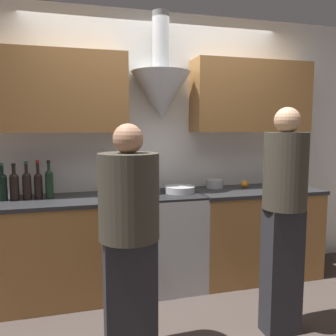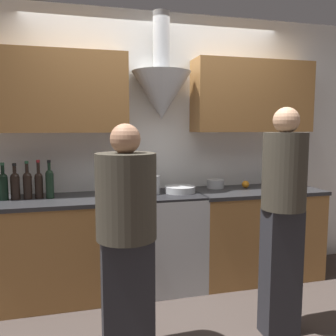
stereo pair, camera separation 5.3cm
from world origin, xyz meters
The scene contains 17 objects.
ground_plane centered at (0.00, 0.00, 0.00)m, with size 12.00×12.00×0.00m, color #423833.
wall_back centered at (0.00, 0.60, 1.48)m, with size 8.40×0.56×2.60m.
counter_left centered at (-0.94, 0.33, 0.44)m, with size 1.26×0.62×0.88m.
counter_right centered at (0.94, 0.33, 0.44)m, with size 1.24×0.62×0.88m.
stove_range centered at (0.00, 0.33, 0.45)m, with size 0.65×0.60×0.88m.
wine_bottle_1 centered at (-1.39, 0.39, 1.01)m, with size 0.08×0.08×0.32m.
wine_bottle_2 centered at (-1.30, 0.39, 1.01)m, with size 0.08×0.08×0.31m.
wine_bottle_3 centered at (-1.20, 0.39, 1.02)m, with size 0.07×0.07×0.33m.
wine_bottle_4 centered at (-1.11, 0.39, 1.01)m, with size 0.07×0.07×0.33m.
wine_bottle_5 centered at (-1.02, 0.38, 1.02)m, with size 0.07×0.07×0.33m.
stock_pot centered at (-0.15, 0.37, 0.97)m, with size 0.21×0.21×0.17m.
mixing_bowl centered at (0.15, 0.34, 0.91)m, with size 0.29×0.29×0.06m.
orange_fruit centered at (0.86, 0.42, 0.92)m, with size 0.07×0.07×0.07m.
saucepan centered at (0.57, 0.50, 0.93)m, with size 0.17×0.17×0.08m.
chefs_knife centered at (1.25, 0.21, 0.89)m, with size 0.24×0.11×0.01m.
person_foreground_left centered at (-0.50, -0.67, 0.83)m, with size 0.38×0.38×1.52m.
person_foreground_right centered at (0.61, -0.65, 0.91)m, with size 0.30×0.30×1.63m.
Camera 2 is at (-0.79, -2.82, 1.50)m, focal length 38.00 mm.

